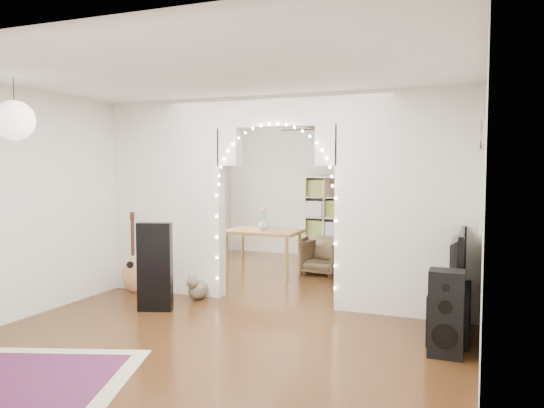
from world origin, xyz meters
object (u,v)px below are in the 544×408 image
at_px(dining_chair_left, 318,253).
at_px(dining_table, 263,235).
at_px(bookcase, 346,218).
at_px(dining_chair_right, 323,258).
at_px(floor_speaker, 446,313).
at_px(acoustic_guitar, 133,263).
at_px(media_console, 450,312).

bearing_deg(dining_chair_left, dining_table, -127.45).
bearing_deg(bookcase, dining_chair_right, -92.97).
distance_m(floor_speaker, dining_table, 4.11).
xyz_separation_m(acoustic_guitar, dining_chair_left, (1.93, 2.71, -0.15)).
height_order(acoustic_guitar, dining_chair_right, acoustic_guitar).
distance_m(acoustic_guitar, dining_table, 2.18).
bearing_deg(media_console, dining_chair_right, 129.46).
relative_size(acoustic_guitar, dining_table, 0.81).
relative_size(floor_speaker, media_console, 0.82).
xyz_separation_m(dining_table, dining_chair_left, (0.65, 0.96, -0.40)).
height_order(dining_table, dining_chair_left, dining_table).
relative_size(acoustic_guitar, bookcase, 0.60).
height_order(dining_chair_left, dining_chair_right, same).
bearing_deg(floor_speaker, acoustic_guitar, 166.06).
xyz_separation_m(floor_speaker, media_console, (-0.00, 0.67, -0.16)).
height_order(bookcase, dining_table, bookcase).
distance_m(dining_table, dining_chair_left, 1.23).
distance_m(floor_speaker, dining_chair_right, 3.89).
bearing_deg(dining_chair_right, acoustic_guitar, -124.74).
relative_size(floor_speaker, bookcase, 0.51).
xyz_separation_m(acoustic_guitar, media_console, (4.29, -0.35, -0.17)).
bearing_deg(dining_chair_right, dining_table, -142.32).
relative_size(bookcase, dining_table, 1.34).
bearing_deg(dining_chair_left, bookcase, 74.36).
bearing_deg(media_console, dining_chair_left, 127.45).
bearing_deg(dining_chair_left, media_console, -55.56).
xyz_separation_m(media_console, bookcase, (-2.14, 4.10, 0.56)).
height_order(acoustic_guitar, dining_table, acoustic_guitar).
bearing_deg(bookcase, media_console, -65.35).
height_order(media_console, dining_chair_right, dining_chair_right).
bearing_deg(media_console, acoustic_guitar, 175.04).
distance_m(floor_speaker, bookcase, 5.25).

